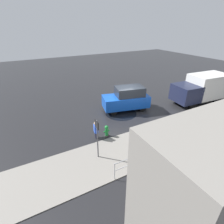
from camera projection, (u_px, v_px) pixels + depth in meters
The scene contains 9 objects.
ground_plane at pixel (126, 113), 14.85m from camera, with size 60.00×60.00×0.00m, color black.
kerb_strip at pixel (160, 138), 11.55m from camera, with size 24.00×3.20×0.04m, color gray.
moving_hatchback at pixel (127, 99), 14.97m from camera, with size 4.19×2.56×2.06m.
delivery_truck at pixel (201, 88), 16.36m from camera, with size 5.54×2.55×2.60m.
fire_hydrant at pixel (107, 131), 11.62m from camera, with size 0.42×0.31×0.80m.
pedestrian at pixel (96, 129), 11.29m from camera, with size 0.30×0.56×1.22m.
metal_railing at pixel (190, 138), 10.33m from camera, with size 10.22×0.04×1.05m.
sign_post at pixel (97, 134), 9.22m from camera, with size 0.07×0.44×2.40m.
puddle_patch at pixel (121, 113), 14.75m from camera, with size 2.62×2.62×0.01m, color black.
Camera 1 is at (7.35, 11.03, 6.81)m, focal length 28.00 mm.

